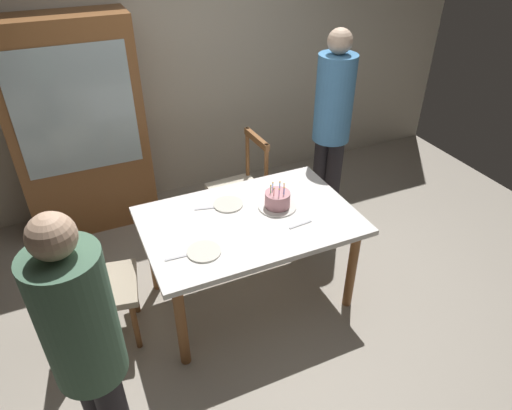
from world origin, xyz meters
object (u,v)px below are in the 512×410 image
object	(u,v)px
plate_far_side	(228,204)
chair_spindle_back	(240,190)
birthday_cake	(277,201)
person_guest	(332,122)
china_cabinet	(79,130)
chair_upholstered	(87,280)
plate_near_celebrant	(204,251)
person_celebrant	(87,349)
dining_table	(250,229)

from	to	relation	value
plate_far_side	chair_spindle_back	xyz separation A→B (m)	(0.33, 0.59, -0.30)
birthday_cake	person_guest	bearing A→B (deg)	36.30
birthday_cake	person_guest	world-z (taller)	person_guest
person_guest	china_cabinet	size ratio (longest dim) A/B	0.95
plate_far_side	chair_upholstered	world-z (taller)	chair_upholstered
plate_far_side	chair_spindle_back	distance (m)	0.74
plate_near_celebrant	birthday_cake	bearing A→B (deg)	22.34
person_guest	chair_spindle_back	bearing A→B (deg)	168.07
plate_near_celebrant	person_celebrant	distance (m)	1.03
chair_upholstered	person_celebrant	bearing A→B (deg)	-92.03
plate_near_celebrant	chair_spindle_back	bearing A→B (deg)	57.13
person_celebrant	china_cabinet	bearing A→B (deg)	84.56
dining_table	person_celebrant	bearing A→B (deg)	-142.79
person_celebrant	chair_upholstered	bearing A→B (deg)	87.97
birthday_cake	plate_near_celebrant	world-z (taller)	birthday_cake
dining_table	china_cabinet	bearing A→B (deg)	121.05
person_celebrant	china_cabinet	world-z (taller)	china_cabinet
plate_far_side	chair_spindle_back	world-z (taller)	chair_spindle_back
dining_table	plate_near_celebrant	size ratio (longest dim) A/B	6.81
plate_far_side	birthday_cake	bearing A→B (deg)	-28.56
plate_near_celebrant	plate_far_side	xyz separation A→B (m)	(0.34, 0.44, 0.00)
dining_table	plate_far_side	world-z (taller)	plate_far_side
birthday_cake	chair_spindle_back	size ratio (longest dim) A/B	0.29
person_celebrant	china_cabinet	size ratio (longest dim) A/B	0.89
dining_table	chair_spindle_back	bearing A→B (deg)	72.55
plate_far_side	person_guest	distance (m)	1.24
person_celebrant	dining_table	bearing A→B (deg)	37.21
dining_table	birthday_cake	world-z (taller)	birthday_cake
plate_far_side	person_celebrant	xyz separation A→B (m)	(-1.10, -1.11, 0.21)
chair_upholstered	china_cabinet	distance (m)	1.55
birthday_cake	plate_far_side	distance (m)	0.36
person_celebrant	person_guest	size ratio (longest dim) A/B	0.93
dining_table	plate_far_side	size ratio (longest dim) A/B	6.81
chair_upholstered	china_cabinet	bearing A→B (deg)	82.36
plate_far_side	person_guest	bearing A→B (deg)	20.56
plate_near_celebrant	person_guest	world-z (taller)	person_guest
plate_near_celebrant	person_guest	bearing A→B (deg)	30.54
plate_far_side	chair_upholstered	bearing A→B (deg)	-172.15
dining_table	chair_upholstered	distance (m)	1.15
birthday_cake	person_celebrant	world-z (taller)	person_celebrant
dining_table	person_celebrant	size ratio (longest dim) A/B	0.89
plate_far_side	person_guest	xyz separation A→B (m)	(1.13, 0.42, 0.28)
dining_table	china_cabinet	world-z (taller)	china_cabinet
person_celebrant	birthday_cake	bearing A→B (deg)	33.56
plate_near_celebrant	plate_far_side	size ratio (longest dim) A/B	1.00
dining_table	person_guest	xyz separation A→B (m)	(1.05, 0.64, 0.38)
person_guest	person_celebrant	bearing A→B (deg)	-145.42
chair_spindle_back	birthday_cake	bearing A→B (deg)	-91.00
birthday_cake	chair_spindle_back	xyz separation A→B (m)	(0.01, 0.76, -0.35)
plate_far_side	person_guest	world-z (taller)	person_guest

